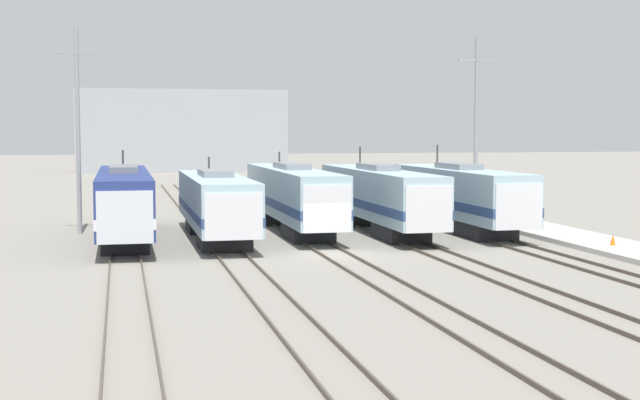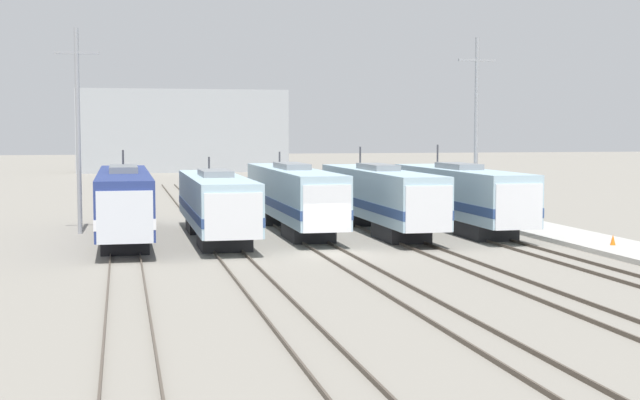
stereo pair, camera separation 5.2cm
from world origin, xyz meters
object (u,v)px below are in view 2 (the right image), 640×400
object	(u,v)px
locomotive_center_left	(217,204)
traffic_cone	(613,240)
locomotive_center_right	(380,197)
catenary_tower_left	(78,126)
locomotive_far_left	(124,202)
locomotive_far_right	(461,196)
catenary_tower_right	(476,127)
locomotive_center	(293,196)

from	to	relation	value
locomotive_center_left	traffic_cone	distance (m)	21.63
locomotive_center_left	traffic_cone	bearing A→B (deg)	-23.68
locomotive_center_right	traffic_cone	xyz separation A→B (m)	(9.51, -10.63, -1.61)
locomotive_center_right	traffic_cone	distance (m)	14.35
catenary_tower_left	locomotive_center_left	bearing A→B (deg)	-33.77
locomotive_far_left	catenary_tower_left	xyz separation A→B (m)	(-2.61, 3.83, 4.33)
locomotive_far_right	catenary_tower_right	bearing A→B (deg)	56.00
locomotive_far_right	catenary_tower_left	xyz separation A→B (m)	(-23.11, 3.61, 4.34)
locomotive_center_right	locomotive_far_left	bearing A→B (deg)	-177.67
traffic_cone	locomotive_center	bearing A→B (deg)	139.82
catenary_tower_left	catenary_tower_right	xyz separation A→B (m)	(25.54, 0.00, 0.00)
traffic_cone	locomotive_center_left	bearing A→B (deg)	156.32
locomotive_far_right	catenary_tower_left	size ratio (longest dim) A/B	1.42
traffic_cone	catenary_tower_left	bearing A→B (deg)	153.28
locomotive_far_left	catenary_tower_right	bearing A→B (deg)	9.48
locomotive_far_right	catenary_tower_left	bearing A→B (deg)	171.13
locomotive_center	catenary_tower_right	distance (m)	13.48
locomotive_far_right	locomotive_far_left	bearing A→B (deg)	-179.37
locomotive_far_left	locomotive_center	xyz separation A→B (m)	(10.25, 2.35, -0.00)
locomotive_center_right	catenary_tower_left	world-z (taller)	catenary_tower_left
locomotive_center	catenary_tower_right	world-z (taller)	catenary_tower_right
locomotive_far_left	traffic_cone	xyz separation A→B (m)	(24.88, -10.01, -1.63)
locomotive_center_right	traffic_cone	bearing A→B (deg)	-48.21
locomotive_center	catenary_tower_left	distance (m)	13.65
locomotive_center_left	locomotive_far_right	world-z (taller)	locomotive_far_right
locomotive_center_left	locomotive_far_right	size ratio (longest dim) A/B	0.96
locomotive_far_left	traffic_cone	distance (m)	26.87
locomotive_far_left	locomotive_center_right	world-z (taller)	locomotive_center_right
locomotive_far_left	locomotive_far_right	distance (m)	20.50
locomotive_center_left	locomotive_center_right	size ratio (longest dim) A/B	0.89
locomotive_center_left	catenary_tower_right	world-z (taller)	catenary_tower_right
locomotive_far_left	locomotive_center_left	size ratio (longest dim) A/B	1.19
catenary_tower_left	locomotive_far_right	bearing A→B (deg)	-8.87
traffic_cone	catenary_tower_right	bearing A→B (deg)	98.02
locomotive_center_right	locomotive_far_right	world-z (taller)	locomotive_far_right
locomotive_far_right	traffic_cone	world-z (taller)	locomotive_far_right
locomotive_center	locomotive_center_left	bearing A→B (deg)	-144.25
locomotive_center	locomotive_far_right	distance (m)	10.47
catenary_tower_right	traffic_cone	world-z (taller)	catenary_tower_right
locomotive_far_right	traffic_cone	bearing A→B (deg)	-66.82
locomotive_center_right	catenary_tower_left	size ratio (longest dim) A/B	1.53
catenary_tower_right	catenary_tower_left	bearing A→B (deg)	180.00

